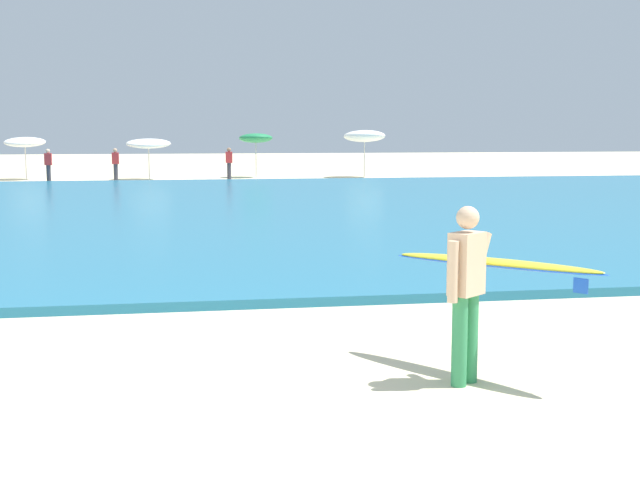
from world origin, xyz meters
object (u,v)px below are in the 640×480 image
object	(u,v)px
beach_umbrella_1	(25,142)
beachgoer_near_row_mid	(116,164)
beach_umbrella_2	(148,144)
beachgoer_near_row_right	(48,165)
beachgoer_near_row_left	(229,163)
surfer_with_board	(479,277)
beach_umbrella_4	(364,136)
beach_umbrella_3	(256,138)

from	to	relation	value
beach_umbrella_1	beachgoer_near_row_mid	world-z (taller)	beach_umbrella_1
beach_umbrella_2	beachgoer_near_row_right	distance (m)	5.03
beach_umbrella_2	beachgoer_near_row_left	bearing A→B (deg)	-13.43
beach_umbrella_1	beachgoer_near_row_left	size ratio (longest dim) A/B	1.37
surfer_with_board	beach_umbrella_4	world-z (taller)	beach_umbrella_4
beach_umbrella_3	beach_umbrella_4	size ratio (longest dim) A/B	0.93
beachgoer_near_row_mid	beachgoer_near_row_right	world-z (taller)	same
beach_umbrella_4	beachgoer_near_row_right	size ratio (longest dim) A/B	1.57
beachgoer_near_row_left	beachgoer_near_row_right	world-z (taller)	same
beach_umbrella_2	beach_umbrella_3	distance (m)	5.48
beach_umbrella_2	beach_umbrella_4	size ratio (longest dim) A/B	0.88
surfer_with_board	beach_umbrella_3	distance (m)	35.24
beach_umbrella_3	beachgoer_near_row_right	xyz separation A→B (m)	(-9.79, -3.30, -1.17)
beachgoer_near_row_mid	beachgoer_near_row_left	bearing A→B (deg)	6.11
beach_umbrella_1	beach_umbrella_3	distance (m)	11.36
beach_umbrella_3	beachgoer_near_row_right	size ratio (longest dim) A/B	1.46
beachgoer_near_row_right	beach_umbrella_3	bearing A→B (deg)	18.63
beach_umbrella_2	surfer_with_board	bearing A→B (deg)	-82.62
surfer_with_board	beachgoer_near_row_left	size ratio (longest dim) A/B	1.30
beach_umbrella_3	beachgoer_near_row_mid	xyz separation A→B (m)	(-6.85, -2.59, -1.17)
beach_umbrella_4	beachgoer_near_row_right	world-z (taller)	beach_umbrella_4
beach_umbrella_2	beachgoer_near_row_right	bearing A→B (deg)	-153.49
beachgoer_near_row_left	beachgoer_near_row_mid	distance (m)	5.39
beachgoer_near_row_mid	beachgoer_near_row_right	xyz separation A→B (m)	(-2.94, -0.71, 0.00)
beach_umbrella_4	beachgoer_near_row_right	distance (m)	15.56
surfer_with_board	beachgoer_near_row_right	bearing A→B (deg)	105.50
surfer_with_board	beachgoer_near_row_right	world-z (taller)	surfer_with_board
beach_umbrella_3	beachgoer_near_row_left	world-z (taller)	beach_umbrella_3
beach_umbrella_4	beachgoer_near_row_left	bearing A→B (deg)	-170.36
beach_umbrella_2	beachgoer_near_row_left	xyz separation A→B (m)	(3.87, -0.92, -0.93)
beach_umbrella_2	beach_umbrella_4	bearing A→B (deg)	1.42
beach_umbrella_3	beachgoer_near_row_right	world-z (taller)	beach_umbrella_3
beachgoer_near_row_mid	beachgoer_near_row_right	distance (m)	3.02
beachgoer_near_row_left	beachgoer_near_row_mid	world-z (taller)	same
beach_umbrella_4	beach_umbrella_3	bearing A→B (deg)	171.53
beach_umbrella_1	beach_umbrella_4	bearing A→B (deg)	-2.71
surfer_with_board	beachgoer_near_row_left	bearing A→B (deg)	90.95
beach_umbrella_1	beachgoer_near_row_right	xyz separation A→B (m)	(1.56, -3.28, -1.00)
beachgoer_near_row_right	beach_umbrella_2	bearing A→B (deg)	26.51
beach_umbrella_4	beachgoer_near_row_left	xyz separation A→B (m)	(-7.02, -1.19, -1.27)
beach_umbrella_2	beachgoer_near_row_left	world-z (taller)	beach_umbrella_2
beach_umbrella_2	beachgoer_near_row_mid	world-z (taller)	beach_umbrella_2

